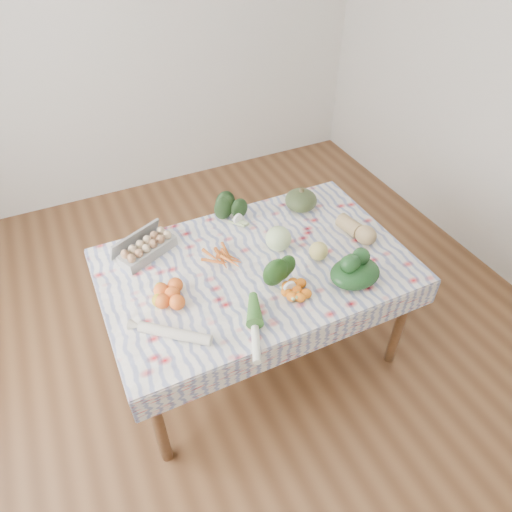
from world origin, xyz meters
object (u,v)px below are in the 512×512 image
(dining_table, at_px, (256,275))
(cabbage, at_px, (278,239))
(grapefruit, at_px, (318,251))
(butternut_squash, at_px, (357,228))
(kabocha_squash, at_px, (301,200))
(egg_carton, at_px, (148,249))

(dining_table, xyz_separation_m, cabbage, (0.17, 0.06, 0.16))
(cabbage, bearing_deg, grapefruit, -46.21)
(cabbage, distance_m, butternut_squash, 0.47)
(cabbage, bearing_deg, kabocha_squash, 42.67)
(dining_table, xyz_separation_m, egg_carton, (-0.51, 0.33, 0.13))
(dining_table, height_order, grapefruit, grapefruit)
(kabocha_squash, bearing_deg, butternut_squash, -67.36)
(kabocha_squash, relative_size, butternut_squash, 0.78)
(butternut_squash, bearing_deg, kabocha_squash, 100.94)
(dining_table, bearing_deg, grapefruit, -17.68)
(dining_table, bearing_deg, egg_carton, 147.48)
(kabocha_squash, bearing_deg, dining_table, -143.99)
(egg_carton, bearing_deg, butternut_squash, -42.75)
(dining_table, bearing_deg, cabbage, 20.50)
(egg_carton, bearing_deg, grapefruit, -52.35)
(cabbage, bearing_deg, egg_carton, 158.87)
(egg_carton, bearing_deg, cabbage, -46.35)
(egg_carton, relative_size, cabbage, 2.29)
(cabbage, bearing_deg, butternut_squash, -11.99)
(egg_carton, distance_m, grapefruit, 0.94)
(kabocha_squash, xyz_separation_m, butternut_squash, (0.16, -0.38, -0.01))
(dining_table, height_order, cabbage, cabbage)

